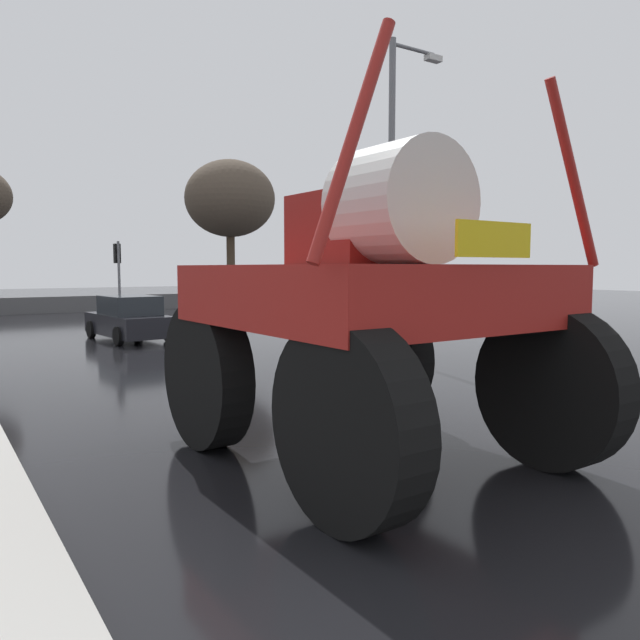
# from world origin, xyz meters

# --- Properties ---
(ground_plane) EXTENTS (120.00, 120.00, 0.00)m
(ground_plane) POSITION_xyz_m (0.00, 18.00, 0.00)
(ground_plane) COLOR black
(oversize_sprayer) EXTENTS (4.31, 5.25, 4.68)m
(oversize_sprayer) POSITION_xyz_m (0.92, 5.23, 1.95)
(oversize_sprayer) COLOR black
(oversize_sprayer) RESTS_ON ground
(sedan_ahead) EXTENTS (2.14, 4.23, 1.52)m
(sedan_ahead) POSITION_xyz_m (2.05, 20.00, 0.71)
(sedan_ahead) COLOR black
(sedan_ahead) RESTS_ON ground
(traffic_signal_near_right) EXTENTS (0.24, 0.54, 3.70)m
(traffic_signal_near_right) POSITION_xyz_m (4.19, 11.08, 2.70)
(traffic_signal_near_right) COLOR slate
(traffic_signal_near_right) RESTS_ON ground
(traffic_signal_far_right) EXTENTS (0.24, 0.55, 3.61)m
(traffic_signal_far_right) POSITION_xyz_m (3.28, 25.75, 2.63)
(traffic_signal_far_right) COLOR slate
(traffic_signal_far_right) RESTS_ON ground
(streetlight_near_right) EXTENTS (1.82, 0.24, 8.56)m
(streetlight_near_right) POSITION_xyz_m (7.02, 11.92, 4.72)
(streetlight_near_right) COLOR slate
(streetlight_near_right) RESTS_ON ground
(bare_tree_right) EXTENTS (4.30, 4.30, 7.61)m
(bare_tree_right) POSITION_xyz_m (8.71, 25.93, 5.75)
(bare_tree_right) COLOR #473828
(bare_tree_right) RESTS_ON ground
(roadside_barrier) EXTENTS (25.90, 0.24, 0.90)m
(roadside_barrier) POSITION_xyz_m (0.00, 34.60, 0.45)
(roadside_barrier) COLOR #59595B
(roadside_barrier) RESTS_ON ground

